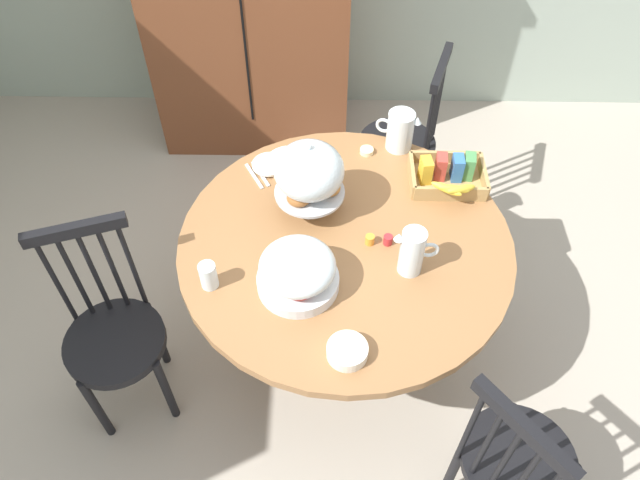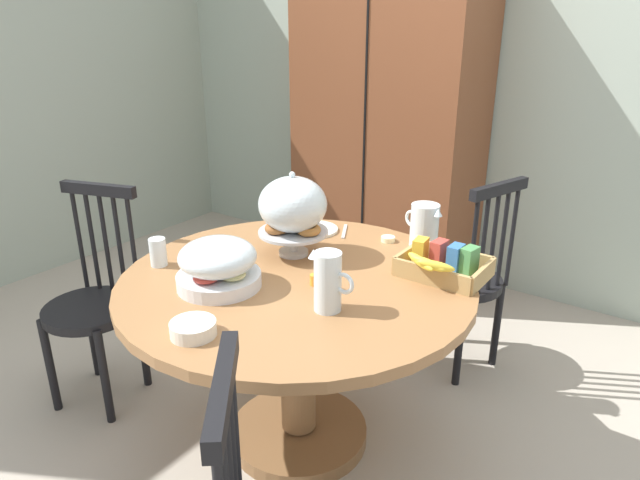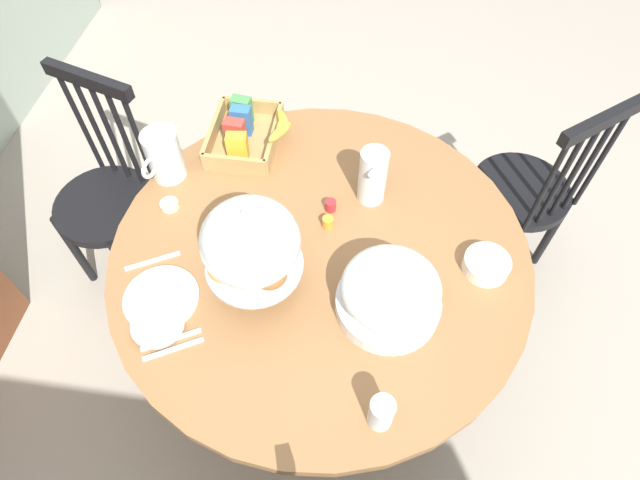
% 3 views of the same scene
% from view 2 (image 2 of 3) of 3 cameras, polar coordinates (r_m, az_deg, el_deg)
% --- Properties ---
extents(ground_plane, '(10.00, 10.00, 0.00)m').
position_cam_2_polar(ground_plane, '(2.58, -1.76, -17.69)').
color(ground_plane, '#A89E8E').
extents(wall_back, '(4.80, 0.06, 2.60)m').
position_cam_2_polar(wall_back, '(3.65, 16.35, 15.40)').
color(wall_back, '#9EAD9E').
rests_on(wall_back, ground_plane).
extents(wall_left, '(0.06, 4.32, 2.60)m').
position_cam_2_polar(wall_left, '(4.16, -27.25, 14.60)').
color(wall_left, '#9EAD9E').
rests_on(wall_left, ground_plane).
extents(wooden_armoire, '(1.18, 0.60, 1.96)m').
position_cam_2_polar(wooden_armoire, '(3.58, 6.89, 10.86)').
color(wooden_armoire, brown).
rests_on(wooden_armoire, ground_plane).
extents(dining_table, '(1.31, 1.31, 0.74)m').
position_cam_2_polar(dining_table, '(2.18, -2.32, -8.32)').
color(dining_table, olive).
rests_on(dining_table, ground_plane).
extents(windsor_chair_by_cabinet, '(0.42, 0.43, 0.97)m').
position_cam_2_polar(windsor_chair_by_cabinet, '(2.80, 14.33, -4.15)').
color(windsor_chair_by_cabinet, black).
rests_on(windsor_chair_by_cabinet, ground_plane).
extents(windsor_chair_facing_door, '(0.43, 0.43, 0.97)m').
position_cam_2_polar(windsor_chair_facing_door, '(2.69, -21.83, -6.25)').
color(windsor_chair_facing_door, black).
rests_on(windsor_chair_facing_door, ground_plane).
extents(pastry_stand_with_dome, '(0.28, 0.28, 0.34)m').
position_cam_2_polar(pastry_stand_with_dome, '(2.23, -2.76, 3.29)').
color(pastry_stand_with_dome, silver).
rests_on(pastry_stand_with_dome, dining_table).
extents(fruit_platter_covered, '(0.30, 0.30, 0.18)m').
position_cam_2_polar(fruit_platter_covered, '(2.02, -10.25, -2.45)').
color(fruit_platter_covered, silver).
rests_on(fruit_platter_covered, dining_table).
extents(orange_juice_pitcher, '(0.20, 0.12, 0.18)m').
position_cam_2_polar(orange_juice_pitcher, '(2.39, 10.47, 1.28)').
color(orange_juice_pitcher, silver).
rests_on(orange_juice_pitcher, dining_table).
extents(milk_pitcher, '(0.17, 0.09, 0.20)m').
position_cam_2_polar(milk_pitcher, '(1.83, 0.81, -4.47)').
color(milk_pitcher, silver).
rests_on(milk_pitcher, dining_table).
extents(cereal_basket, '(0.32, 0.30, 0.12)m').
position_cam_2_polar(cereal_basket, '(2.13, 12.27, -2.38)').
color(cereal_basket, tan).
rests_on(cereal_basket, dining_table).
extents(china_plate_large, '(0.22, 0.22, 0.01)m').
position_cam_2_polar(china_plate_large, '(2.54, -0.67, 1.07)').
color(china_plate_large, white).
rests_on(china_plate_large, dining_table).
extents(china_plate_small, '(0.15, 0.15, 0.01)m').
position_cam_2_polar(china_plate_small, '(2.57, -2.52, 1.57)').
color(china_plate_small, white).
rests_on(china_plate_small, china_plate_large).
extents(cereal_bowl, '(0.14, 0.14, 0.04)m').
position_cam_2_polar(cereal_bowl, '(1.76, -12.68, -8.72)').
color(cereal_bowl, white).
rests_on(cereal_bowl, dining_table).
extents(drinking_glass, '(0.06, 0.06, 0.11)m').
position_cam_2_polar(drinking_glass, '(2.26, -16.03, -1.18)').
color(drinking_glass, silver).
rests_on(drinking_glass, dining_table).
extents(butter_dish, '(0.06, 0.06, 0.02)m').
position_cam_2_polar(butter_dish, '(2.44, 6.87, 0.10)').
color(butter_dish, beige).
rests_on(butter_dish, dining_table).
extents(jam_jar_strawberry, '(0.04, 0.04, 0.04)m').
position_cam_2_polar(jam_jar_strawberry, '(1.99, 1.10, -4.53)').
color(jam_jar_strawberry, '#B7282D').
rests_on(jam_jar_strawberry, dining_table).
extents(jam_jar_apricot, '(0.04, 0.04, 0.04)m').
position_cam_2_polar(jam_jar_apricot, '(2.02, -0.53, -4.03)').
color(jam_jar_apricot, orange).
rests_on(jam_jar_apricot, dining_table).
extents(table_knife, '(0.09, 0.16, 0.01)m').
position_cam_2_polar(table_knife, '(2.56, -3.77, 1.14)').
color(table_knife, silver).
rests_on(table_knife, dining_table).
extents(dinner_fork, '(0.09, 0.16, 0.01)m').
position_cam_2_polar(dinner_fork, '(2.57, -4.43, 1.16)').
color(dinner_fork, silver).
rests_on(dinner_fork, dining_table).
extents(soup_spoon, '(0.09, 0.16, 0.01)m').
position_cam_2_polar(soup_spoon, '(2.53, 2.48, 0.88)').
color(soup_spoon, silver).
rests_on(soup_spoon, dining_table).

